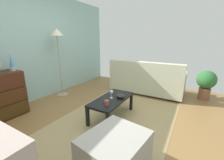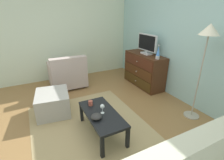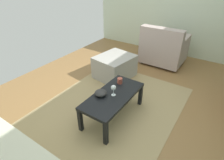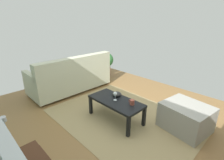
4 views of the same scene
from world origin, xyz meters
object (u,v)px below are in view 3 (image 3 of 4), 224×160
(coffee_table, at_px, (113,97))
(ottoman, at_px, (115,67))
(wine_glass, at_px, (113,88))
(mug, at_px, (120,81))
(armchair, at_px, (164,48))
(bowl_decorative, at_px, (101,93))

(coffee_table, bearing_deg, ottoman, -148.11)
(wine_glass, xyz_separation_m, mug, (-0.30, -0.09, -0.07))
(ottoman, bearing_deg, coffee_table, 31.89)
(armchair, bearing_deg, ottoman, -26.57)
(coffee_table, relative_size, wine_glass, 6.32)
(bowl_decorative, height_order, ottoman, bowl_decorative)
(mug, bearing_deg, bowl_decorative, -7.68)
(wine_glass, height_order, ottoman, wine_glass)
(mug, bearing_deg, coffee_table, 14.64)
(coffee_table, height_order, wine_glass, wine_glass)
(mug, height_order, ottoman, mug)
(bowl_decorative, distance_m, ottoman, 1.21)
(coffee_table, distance_m, bowl_decorative, 0.19)
(wine_glass, distance_m, armchair, 2.12)
(coffee_table, xyz_separation_m, wine_glass, (0.01, 0.01, 0.17))
(wine_glass, relative_size, mug, 1.38)
(mug, bearing_deg, armchair, 179.28)
(bowl_decorative, bearing_deg, armchair, 178.01)
(coffee_table, height_order, ottoman, ottoman)
(bowl_decorative, bearing_deg, coffee_table, 128.87)
(wine_glass, xyz_separation_m, ottoman, (-0.99, -0.62, -0.29))
(bowl_decorative, distance_m, armchair, 2.22)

